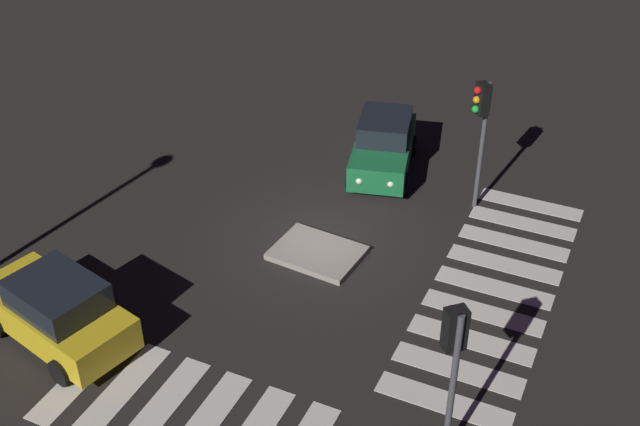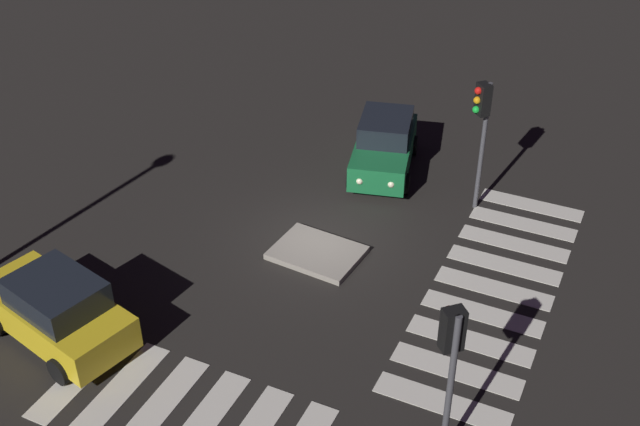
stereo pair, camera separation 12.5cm
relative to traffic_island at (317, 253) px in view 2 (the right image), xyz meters
name	(u,v)px [view 2 (the right image)]	position (x,y,z in m)	size (l,w,h in m)	color
ground_plane	(320,241)	(-0.23, 0.69, -0.09)	(80.00, 80.00, 0.00)	black
traffic_island	(317,253)	(0.00, 0.00, 0.00)	(2.63, 2.07, 0.18)	gray
car_green	(384,145)	(-0.06, 5.43, 0.83)	(2.78, 4.55, 1.87)	#196B38
car_yellow	(56,309)	(-4.37, -5.89, 0.85)	(4.64, 2.86, 1.90)	gold
traffic_light_north	(482,116)	(3.33, 4.34, 3.14)	(0.54, 0.54, 4.25)	#47474C
traffic_light_east	(451,349)	(5.39, -5.27, 2.90)	(0.54, 0.53, 3.94)	#47474C
crosswalk_near	(181,414)	(-0.23, -6.75, -0.08)	(6.45, 3.20, 0.02)	silver
crosswalk_side	(494,288)	(5.04, 0.69, -0.08)	(3.20, 9.90, 0.02)	silver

